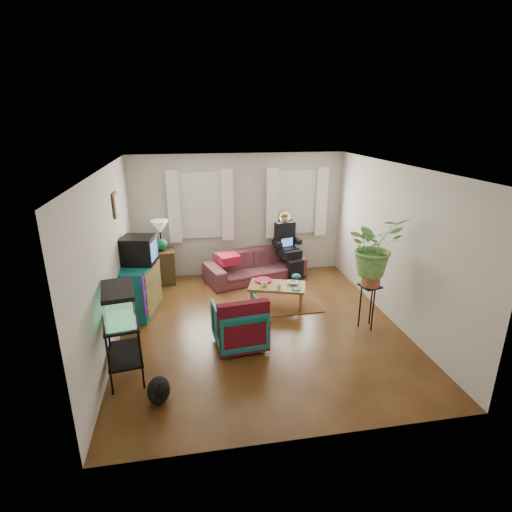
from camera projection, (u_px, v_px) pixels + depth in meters
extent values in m
cube|color=#4F2B14|center=(260.00, 326.00, 6.63)|extent=(4.50, 5.00, 0.01)
cube|color=white|center=(261.00, 167.00, 5.78)|extent=(4.50, 5.00, 0.01)
cube|color=silver|center=(239.00, 216.00, 8.53)|extent=(4.50, 0.01, 2.60)
cube|color=silver|center=(308.00, 333.00, 3.88)|extent=(4.50, 0.01, 2.60)
cube|color=silver|center=(110.00, 261.00, 5.84)|extent=(0.01, 5.00, 2.60)
cube|color=silver|center=(394.00, 245.00, 6.58)|extent=(0.01, 5.00, 2.60)
cube|color=white|center=(201.00, 206.00, 8.30)|extent=(1.08, 0.04, 1.38)
cube|color=white|center=(296.00, 202.00, 8.64)|extent=(1.08, 0.04, 1.38)
cube|color=white|center=(201.00, 206.00, 8.23)|extent=(1.36, 0.06, 1.50)
cube|color=white|center=(297.00, 203.00, 8.56)|extent=(1.36, 0.06, 1.50)
cube|color=#3D2616|center=(116.00, 205.00, 6.42)|extent=(0.04, 0.32, 0.40)
cube|color=brown|center=(260.00, 298.00, 7.65)|extent=(2.05, 1.66, 0.01)
imported|color=brown|center=(255.00, 261.00, 8.45)|extent=(2.25, 1.39, 0.82)
cube|color=#3A2A15|center=(163.00, 266.00, 8.30)|extent=(0.51, 0.51, 0.70)
cube|color=#105C61|center=(140.00, 289.00, 7.00)|extent=(0.69, 1.07, 0.89)
cube|color=black|center=(139.00, 250.00, 6.87)|extent=(0.63, 0.60, 0.47)
cube|color=black|center=(124.00, 348.00, 5.22)|extent=(0.54, 0.82, 0.85)
cube|color=#7FD899|center=(119.00, 304.00, 5.01)|extent=(0.49, 0.75, 0.45)
ellipsoid|color=black|center=(158.00, 388.00, 4.84)|extent=(0.41, 0.50, 0.36)
imported|color=#125771|center=(239.00, 323.00, 5.97)|extent=(0.80, 0.76, 0.74)
cube|color=#9E0A0A|center=(244.00, 323.00, 5.66)|extent=(0.76, 0.26, 0.61)
cube|color=brown|center=(277.00, 295.00, 7.29)|extent=(1.12, 0.83, 0.41)
imported|color=white|center=(264.00, 284.00, 7.15)|extent=(0.14, 0.14, 0.09)
imported|color=beige|center=(279.00, 287.00, 7.04)|extent=(0.12, 0.12, 0.09)
imported|color=white|center=(293.00, 283.00, 7.26)|extent=(0.25, 0.25, 0.05)
cylinder|color=#B21414|center=(263.00, 280.00, 7.38)|extent=(0.39, 0.39, 0.04)
cube|color=black|center=(368.00, 306.00, 6.49)|extent=(0.38, 0.38, 0.75)
imported|color=#599947|center=(373.00, 255.00, 6.20)|extent=(0.99, 0.90, 0.95)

